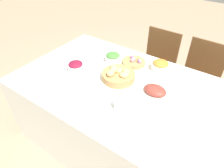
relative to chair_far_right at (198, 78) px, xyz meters
The scene contains 16 objects.
ground_plane 1.15m from the chair_far_right, 118.91° to the right, with size 12.00×12.00×0.00m, color tan.
dining_table 1.04m from the chair_far_right, 118.91° to the right, with size 1.85×1.19×0.78m.
chair_far_right is the anchor object (origin of this frame).
chair_far_center 0.53m from the chair_far_right, behind, with size 0.44×0.44×0.90m.
bread_basket 1.07m from the chair_far_right, 122.28° to the right, with size 0.30×0.30×0.12m.
egg_basket 0.85m from the chair_far_right, 134.77° to the right, with size 0.23×0.23×0.08m.
ham_platter 0.93m from the chair_far_right, 102.24° to the right, with size 0.29×0.20×0.08m.
beet_salad_bowl 1.40m from the chair_far_right, 134.33° to the right, with size 0.16×0.16×0.09m.
carrot_bowl 0.68m from the chair_far_right, 119.88° to the right, with size 0.17×0.17×0.10m.
green_salad_bowl 1.04m from the chair_far_right, 139.90° to the right, with size 0.16×0.16×0.09m.
dinner_plate 1.47m from the chair_far_right, 112.62° to the right, with size 0.25×0.25×0.01m.
fork 1.53m from the chair_far_right, 117.93° to the right, with size 0.01×0.16×0.00m.
knife 1.42m from the chair_far_right, 106.88° to the right, with size 0.01×0.16×0.00m.
spoon 1.41m from the chair_far_right, 105.69° to the right, with size 0.01×0.16×0.00m.
drinking_cup 1.26m from the chair_far_right, 105.98° to the right, with size 0.07×0.07×0.07m.
butter_dish 1.47m from the chair_far_right, 125.87° to the right, with size 0.12×0.08×0.03m.
Camera 1 is at (0.74, -1.18, 1.87)m, focal length 32.00 mm.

